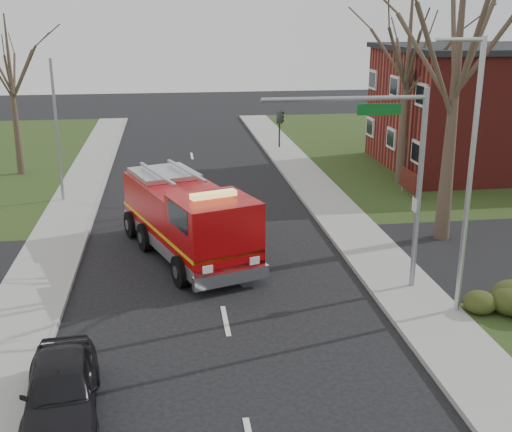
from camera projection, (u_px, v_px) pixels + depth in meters
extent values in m
plane|color=black|center=(226.00, 321.00, 19.60)|extent=(120.00, 120.00, 0.00)
cube|color=#9D9D98|center=(420.00, 307.00, 20.39)|extent=(2.40, 80.00, 0.15)
cube|color=#9D9D98|center=(15.00, 332.00, 18.76)|extent=(2.40, 80.00, 0.15)
cube|color=silver|center=(391.00, 138.00, 37.50)|extent=(0.12, 1.40, 1.20)
cube|color=#541813|center=(409.00, 180.00, 32.51)|extent=(0.12, 2.00, 1.00)
cylinder|color=gray|center=(414.00, 193.00, 31.89)|extent=(0.08, 0.08, 0.90)
cylinder|color=gray|center=(402.00, 185.00, 33.40)|extent=(0.08, 0.08, 0.90)
cone|color=#3E3024|center=(454.00, 94.00, 24.70)|extent=(0.64, 0.64, 12.00)
cone|color=#3E3024|center=(406.00, 88.00, 33.63)|extent=(0.56, 0.56, 10.50)
cone|color=#3E3024|center=(13.00, 97.00, 35.82)|extent=(0.44, 0.44, 9.00)
cylinder|color=gray|center=(419.00, 193.00, 20.84)|extent=(0.18, 0.18, 6.80)
cylinder|color=gray|center=(345.00, 98.00, 19.57)|extent=(5.20, 0.14, 0.14)
cube|color=#0C591E|center=(379.00, 109.00, 19.82)|extent=(1.40, 0.06, 0.35)
imported|color=black|center=(281.00, 111.00, 19.41)|extent=(0.22, 0.18, 1.10)
cylinder|color=#B7BABF|center=(469.00, 184.00, 18.81)|extent=(0.16, 0.16, 8.40)
cylinder|color=#B7BABF|center=(460.00, 40.00, 17.48)|extent=(1.40, 0.12, 0.12)
cylinder|color=gray|center=(57.00, 133.00, 30.87)|extent=(0.14, 0.14, 7.00)
cube|color=#A5070A|center=(176.00, 208.00, 25.54)|extent=(4.22, 5.84, 2.13)
cube|color=#A5070A|center=(214.00, 233.00, 22.23)|extent=(3.35, 3.35, 2.43)
cube|color=#B7BABF|center=(187.00, 238.00, 24.77)|extent=(5.11, 8.33, 0.46)
cube|color=#E5B20C|center=(187.00, 224.00, 24.60)|extent=(5.12, 8.33, 0.12)
cube|color=black|center=(227.00, 221.00, 21.06)|extent=(2.24, 0.87, 0.86)
cube|color=#E5D866|center=(213.00, 195.00, 21.82)|extent=(1.65, 0.87, 0.18)
cylinder|color=black|center=(181.00, 271.00, 21.92)|extent=(0.70, 1.17, 1.11)
cylinder|color=black|center=(250.00, 259.00, 23.07)|extent=(0.70, 1.17, 1.11)
cylinder|color=black|center=(132.00, 224.00, 26.82)|extent=(0.70, 1.17, 1.11)
cylinder|color=black|center=(190.00, 216.00, 27.97)|extent=(0.70, 1.17, 1.11)
imported|color=black|center=(61.00, 389.00, 14.78)|extent=(2.06, 4.32, 1.42)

